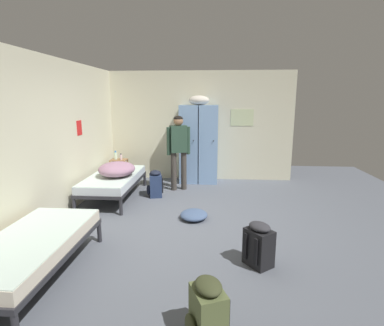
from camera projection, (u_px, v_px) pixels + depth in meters
name	position (u px, v px, depth m)	size (l,w,h in m)	color
ground_plane	(191.00, 223.00, 4.92)	(9.10, 9.10, 0.00)	#565B66
room_backdrop	(133.00, 133.00, 5.98)	(4.54, 5.75, 2.66)	beige
locker_bank	(199.00, 142.00, 7.22)	(0.90, 0.55, 2.07)	#7A9ECC
shelf_unit	(119.00, 169.00, 7.28)	(0.38, 0.30, 0.57)	brown
bed_left_rear	(114.00, 180.00, 6.13)	(0.90, 1.90, 0.49)	#28282D
bed_left_front	(30.00, 247.00, 3.35)	(0.90, 1.90, 0.49)	#28282D
bedding_heap	(117.00, 169.00, 5.97)	(0.71, 0.77, 0.28)	gray
person_traveler	(179.00, 146.00, 6.57)	(0.50, 0.31, 1.64)	#3D3833
water_bottle	(116.00, 156.00, 7.24)	(0.07, 0.07, 0.21)	silver
lotion_bottle	(121.00, 157.00, 7.17)	(0.05, 0.05, 0.16)	beige
backpack_navy	(155.00, 184.00, 6.26)	(0.38, 0.37, 0.55)	navy
backpack_olive	(207.00, 312.00, 2.51)	(0.40, 0.39, 0.55)	#566038
backpack_black	(259.00, 245.00, 3.65)	(0.42, 0.41, 0.55)	black
clothes_pile_denim	(194.00, 215.00, 5.11)	(0.46, 0.51, 0.14)	#42567A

